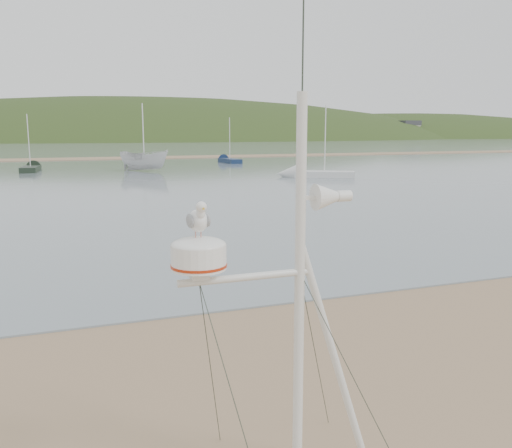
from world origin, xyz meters
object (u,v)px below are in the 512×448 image
object	(u,v)px
boat_white	(144,143)
sailboat_dark_mid	(33,168)
sailboat_blue_far	(226,160)
mast_rig	(295,384)
sailboat_white_near	(305,174)

from	to	relation	value
boat_white	sailboat_dark_mid	distance (m)	11.12
sailboat_blue_far	mast_rig	bearing A→B (deg)	-106.51
mast_rig	sailboat_blue_far	world-z (taller)	sailboat_blue_far
sailboat_white_near	sailboat_blue_far	world-z (taller)	sailboat_white_near
boat_white	sailboat_dark_mid	xyz separation A→B (m)	(-9.99, 4.29, -2.35)
boat_white	mast_rig	bearing A→B (deg)	-145.93
sailboat_blue_far	sailboat_white_near	bearing A→B (deg)	-90.13
boat_white	sailboat_white_near	distance (m)	16.32
mast_rig	boat_white	world-z (taller)	boat_white
mast_rig	sailboat_blue_far	xyz separation A→B (m)	(17.23, 58.14, -0.94)
mast_rig	boat_white	size ratio (longest dim) A/B	0.99
boat_white	sailboat_blue_far	size ratio (longest dim) A/B	0.90
boat_white	sailboat_white_near	xyz separation A→B (m)	(11.40, -11.43, -2.35)
sailboat_white_near	sailboat_blue_far	xyz separation A→B (m)	(0.05, 22.34, 0.00)
mast_rig	sailboat_dark_mid	distance (m)	51.70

